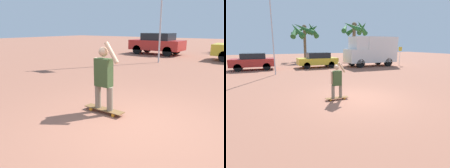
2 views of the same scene
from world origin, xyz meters
TOP-DOWN VIEW (x-y plane):
  - ground_plane at (0.00, 0.00)m, footprint 80.00×80.00m
  - skateboard at (-0.92, 0.11)m, footprint 1.00×0.22m
  - person_skateboarder at (-0.92, 0.11)m, footprint 0.66×0.22m
  - parked_car_red at (-4.89, 11.52)m, footprint 3.80×1.83m

SIDE VIEW (x-z plane):
  - ground_plane at x=0.00m, z-range 0.00..0.00m
  - skateboard at x=-0.92m, z-range 0.03..0.13m
  - parked_car_red at x=-4.89m, z-range 0.04..1.59m
  - person_skateboarder at x=-0.92m, z-range 0.11..1.64m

